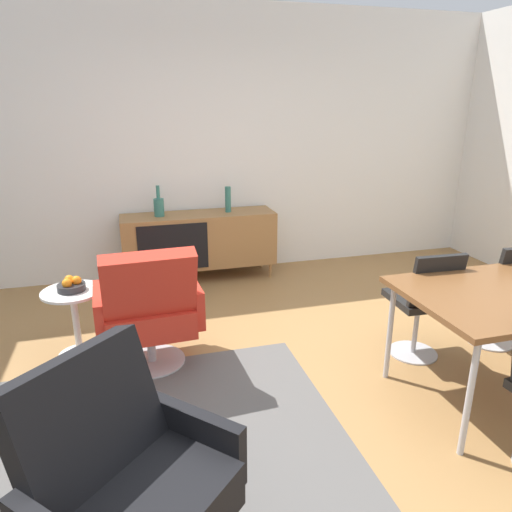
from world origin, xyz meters
TOP-DOWN VIEW (x-y plane):
  - ground_plane at (0.00, 0.00)m, footprint 8.32×8.32m
  - wall_back at (0.00, 2.60)m, footprint 6.80×0.12m
  - sideboard at (-0.23, 2.30)m, footprint 1.60×0.45m
  - vase_cobalt at (0.09, 2.30)m, footprint 0.06×0.06m
  - vase_sculptural_dark at (-0.63, 2.30)m, footprint 0.10×0.10m
  - dining_chair_back_right at (1.78, 0.20)m, footprint 0.42×0.44m
  - dining_chair_back_left at (1.08, 0.20)m, footprint 0.42×0.44m
  - lounge_chair_red at (-0.85, 0.60)m, footprint 0.74×0.68m
  - armchair_black_shell at (-1.03, -0.97)m, footprint 0.91×0.91m
  - side_table_round at (-1.38, 0.95)m, footprint 0.44×0.44m
  - fruit_bowl at (-1.38, 0.95)m, footprint 0.20×0.20m
  - area_rug at (-0.91, -0.17)m, footprint 2.20×1.70m

SIDE VIEW (x-z plane):
  - ground_plane at x=0.00m, z-range 0.00..0.00m
  - area_rug at x=-0.91m, z-range 0.00..0.01m
  - side_table_round at x=-1.38m, z-range 0.06..0.58m
  - sideboard at x=-0.23m, z-range 0.08..0.80m
  - lounge_chair_red at x=-0.85m, z-range -0.01..0.94m
  - armchair_black_shell at x=-1.03m, z-range -0.01..0.94m
  - dining_chair_back_right at x=1.78m, z-range 0.04..0.90m
  - dining_chair_back_left at x=1.08m, z-range 0.04..0.90m
  - fruit_bowl at x=-1.38m, z-range 0.51..0.61m
  - vase_sculptural_dark at x=-0.63m, z-range 0.67..0.98m
  - vase_cobalt at x=0.09m, z-range 0.72..0.99m
  - wall_back at x=0.00m, z-range 0.00..2.80m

